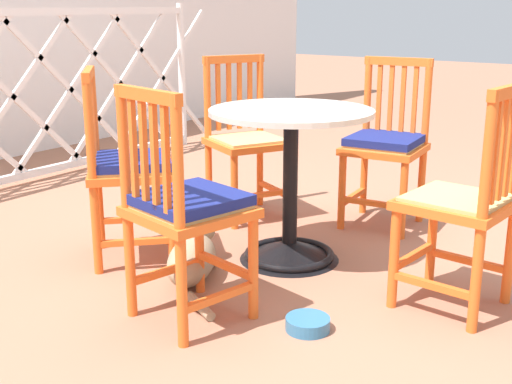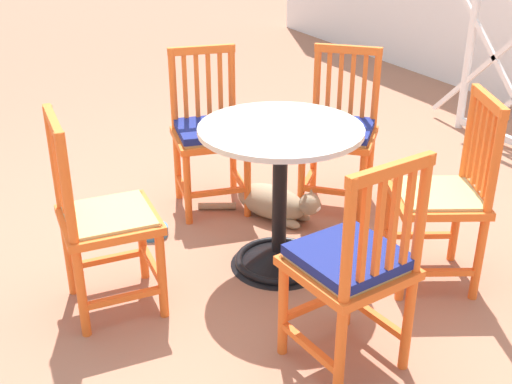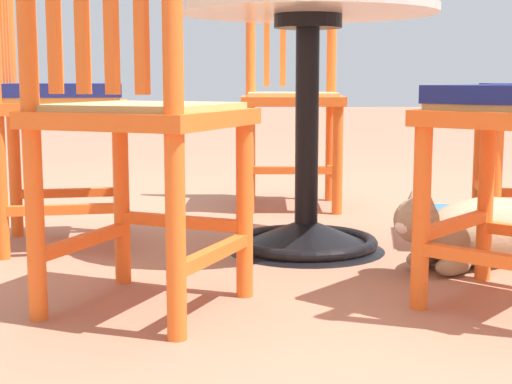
{
  "view_description": "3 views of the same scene",
  "coord_description": "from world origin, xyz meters",
  "px_view_note": "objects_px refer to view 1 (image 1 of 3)",
  "views": [
    {
      "loc": [
        -2.51,
        -1.51,
        1.19
      ],
      "look_at": [
        -0.08,
        0.21,
        0.36
      ],
      "focal_mm": 47.15,
      "sensor_mm": 36.0,
      "label": 1
    },
    {
      "loc": [
        2.46,
        -1.29,
        1.73
      ],
      "look_at": [
        0.05,
        -0.0,
        0.42
      ],
      "focal_mm": 45.45,
      "sensor_mm": 36.0,
      "label": 2
    },
    {
      "loc": [
        0.39,
        2.42,
        0.52
      ],
      "look_at": [
        0.23,
        0.14,
        0.18
      ],
      "focal_mm": 54.47,
      "sensor_mm": 36.0,
      "label": 3
    }
  ],
  "objects_px": {
    "orange_chair_tucked_in": "(386,146)",
    "tabby_cat": "(194,257)",
    "orange_chair_facing_out": "(127,169)",
    "orange_chair_by_planter": "(464,205)",
    "cafe_table": "(290,203)",
    "orange_chair_near_fence": "(185,209)",
    "pet_water_bowl": "(308,324)",
    "orange_chair_at_corner": "(245,142)"
  },
  "relations": [
    {
      "from": "orange_chair_tucked_in",
      "to": "pet_water_bowl",
      "type": "height_order",
      "value": "orange_chair_tucked_in"
    },
    {
      "from": "cafe_table",
      "to": "orange_chair_near_fence",
      "type": "bearing_deg",
      "value": -178.76
    },
    {
      "from": "orange_chair_near_fence",
      "to": "orange_chair_at_corner",
      "type": "bearing_deg",
      "value": 26.52
    },
    {
      "from": "cafe_table",
      "to": "orange_chair_tucked_in",
      "type": "distance_m",
      "value": 0.79
    },
    {
      "from": "orange_chair_tucked_in",
      "to": "cafe_table",
      "type": "bearing_deg",
      "value": 170.13
    },
    {
      "from": "orange_chair_tucked_in",
      "to": "orange_chair_facing_out",
      "type": "xyz_separation_m",
      "value": [
        -1.19,
        0.77,
        0.0
      ]
    },
    {
      "from": "orange_chair_facing_out",
      "to": "orange_chair_near_fence",
      "type": "relative_size",
      "value": 1.0
    },
    {
      "from": "orange_chair_tucked_in",
      "to": "orange_chair_at_corner",
      "type": "relative_size",
      "value": 1.0
    },
    {
      "from": "cafe_table",
      "to": "orange_chair_tucked_in",
      "type": "height_order",
      "value": "orange_chair_tucked_in"
    },
    {
      "from": "orange_chair_by_planter",
      "to": "tabby_cat",
      "type": "xyz_separation_m",
      "value": [
        -0.38,
        1.07,
        -0.34
      ]
    },
    {
      "from": "orange_chair_at_corner",
      "to": "orange_chair_near_fence",
      "type": "distance_m",
      "value": 1.37
    },
    {
      "from": "orange_chair_at_corner",
      "to": "pet_water_bowl",
      "type": "relative_size",
      "value": 5.36
    },
    {
      "from": "cafe_table",
      "to": "orange_chair_at_corner",
      "type": "height_order",
      "value": "orange_chair_at_corner"
    },
    {
      "from": "orange_chair_tucked_in",
      "to": "orange_chair_at_corner",
      "type": "distance_m",
      "value": 0.79
    },
    {
      "from": "tabby_cat",
      "to": "orange_chair_at_corner",
      "type": "bearing_deg",
      "value": 21.98
    },
    {
      "from": "orange_chair_at_corner",
      "to": "orange_chair_near_fence",
      "type": "bearing_deg",
      "value": -153.48
    },
    {
      "from": "orange_chair_tucked_in",
      "to": "tabby_cat",
      "type": "distance_m",
      "value": 1.3
    },
    {
      "from": "orange_chair_tucked_in",
      "to": "tabby_cat",
      "type": "bearing_deg",
      "value": 162.91
    },
    {
      "from": "cafe_table",
      "to": "orange_chair_facing_out",
      "type": "bearing_deg",
      "value": 123.88
    },
    {
      "from": "orange_chair_by_planter",
      "to": "orange_chair_at_corner",
      "type": "height_order",
      "value": "same"
    },
    {
      "from": "orange_chair_near_fence",
      "to": "orange_chair_by_planter",
      "type": "bearing_deg",
      "value": -49.2
    },
    {
      "from": "orange_chair_at_corner",
      "to": "tabby_cat",
      "type": "height_order",
      "value": "orange_chair_at_corner"
    },
    {
      "from": "orange_chair_at_corner",
      "to": "tabby_cat",
      "type": "relative_size",
      "value": 1.56
    },
    {
      "from": "cafe_table",
      "to": "orange_chair_by_planter",
      "type": "distance_m",
      "value": 0.85
    },
    {
      "from": "orange_chair_at_corner",
      "to": "orange_chair_near_fence",
      "type": "xyz_separation_m",
      "value": [
        -1.22,
        -0.61,
        0.01
      ]
    },
    {
      "from": "orange_chair_facing_out",
      "to": "tabby_cat",
      "type": "distance_m",
      "value": 0.53
    },
    {
      "from": "orange_chair_facing_out",
      "to": "orange_chair_near_fence",
      "type": "distance_m",
      "value": 0.74
    },
    {
      "from": "orange_chair_facing_out",
      "to": "orange_chair_tucked_in",
      "type": "bearing_deg",
      "value": -32.9
    },
    {
      "from": "orange_chair_by_planter",
      "to": "orange_chair_tucked_in",
      "type": "distance_m",
      "value": 1.08
    },
    {
      "from": "orange_chair_tucked_in",
      "to": "tabby_cat",
      "type": "relative_size",
      "value": 1.56
    },
    {
      "from": "orange_chair_by_planter",
      "to": "orange_chair_facing_out",
      "type": "distance_m",
      "value": 1.52
    },
    {
      "from": "cafe_table",
      "to": "pet_water_bowl",
      "type": "bearing_deg",
      "value": -142.06
    },
    {
      "from": "orange_chair_by_planter",
      "to": "orange_chair_tucked_in",
      "type": "relative_size",
      "value": 1.0
    },
    {
      "from": "orange_chair_tucked_in",
      "to": "orange_chair_facing_out",
      "type": "bearing_deg",
      "value": 147.1
    },
    {
      "from": "tabby_cat",
      "to": "cafe_table",
      "type": "bearing_deg",
      "value": -28.5
    },
    {
      "from": "orange_chair_facing_out",
      "to": "pet_water_bowl",
      "type": "height_order",
      "value": "orange_chair_facing_out"
    },
    {
      "from": "orange_chair_by_planter",
      "to": "tabby_cat",
      "type": "relative_size",
      "value": 1.56
    },
    {
      "from": "cafe_table",
      "to": "orange_chair_near_fence",
      "type": "relative_size",
      "value": 0.83
    },
    {
      "from": "orange_chair_tucked_in",
      "to": "tabby_cat",
      "type": "height_order",
      "value": "orange_chair_tucked_in"
    },
    {
      "from": "cafe_table",
      "to": "orange_chair_near_fence",
      "type": "height_order",
      "value": "orange_chair_near_fence"
    },
    {
      "from": "orange_chair_by_planter",
      "to": "orange_chair_facing_out",
      "type": "height_order",
      "value": "same"
    },
    {
      "from": "orange_chair_by_planter",
      "to": "orange_chair_tucked_in",
      "type": "bearing_deg",
      "value": 40.86
    }
  ]
}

